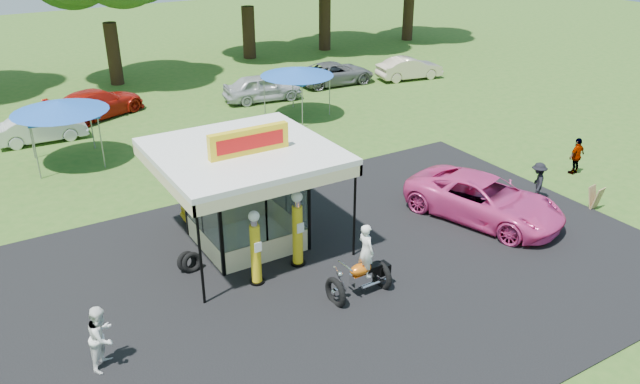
# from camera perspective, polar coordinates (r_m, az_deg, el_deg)

# --- Properties ---
(ground) EXTENTS (120.00, 120.00, 0.00)m
(ground) POSITION_cam_1_polar(r_m,az_deg,el_deg) (18.31, 5.99, -9.63)
(ground) COLOR #2F591C
(ground) RESTS_ON ground
(asphalt_apron) EXTENTS (20.00, 14.00, 0.04)m
(asphalt_apron) POSITION_cam_1_polar(r_m,az_deg,el_deg) (19.65, 2.48, -6.79)
(asphalt_apron) COLOR black
(asphalt_apron) RESTS_ON ground
(gas_station_kiosk) EXTENTS (5.40, 5.40, 4.18)m
(gas_station_kiosk) POSITION_cam_1_polar(r_m,az_deg,el_deg) (20.28, -6.86, -0.24)
(gas_station_kiosk) COLOR white
(gas_station_kiosk) RESTS_ON ground
(gas_pump_left) EXTENTS (0.45, 0.45, 2.43)m
(gas_pump_left) POSITION_cam_1_polar(r_m,az_deg,el_deg) (18.34, -5.92, -5.27)
(gas_pump_left) COLOR black
(gas_pump_left) RESTS_ON ground
(gas_pump_right) EXTENTS (0.47, 0.47, 2.54)m
(gas_pump_right) POSITION_cam_1_polar(r_m,az_deg,el_deg) (19.15, -2.07, -3.55)
(gas_pump_right) COLOR black
(gas_pump_right) RESTS_ON ground
(motorcycle) EXTENTS (1.96, 0.97, 2.32)m
(motorcycle) POSITION_cam_1_polar(r_m,az_deg,el_deg) (17.99, 3.98, -6.82)
(motorcycle) COLOR black
(motorcycle) RESTS_ON ground
(spare_tires) EXTENTS (0.82, 0.56, 0.68)m
(spare_tires) POSITION_cam_1_polar(r_m,az_deg,el_deg) (19.67, -11.86, -6.28)
(spare_tires) COLOR black
(spare_tires) RESTS_ON ground
(a_frame_sign) EXTENTS (0.50, 0.49, 0.86)m
(a_frame_sign) POSITION_cam_1_polar(r_m,az_deg,el_deg) (25.19, 23.85, -0.49)
(a_frame_sign) COLOR #593819
(a_frame_sign) RESTS_ON ground
(kiosk_car) EXTENTS (2.82, 1.13, 0.96)m
(kiosk_car) POSITION_cam_1_polar(r_m,az_deg,el_deg) (22.68, -9.05, -1.18)
(kiosk_car) COLOR yellow
(kiosk_car) RESTS_ON ground
(pink_sedan) EXTENTS (4.13, 6.13, 1.56)m
(pink_sedan) POSITION_cam_1_polar(r_m,az_deg,el_deg) (22.89, 14.78, -0.64)
(pink_sedan) COLOR #E53E8F
(pink_sedan) RESTS_ON ground
(spectator_west) EXTENTS (1.03, 1.05, 1.71)m
(spectator_west) POSITION_cam_1_polar(r_m,az_deg,el_deg) (16.29, -19.30, -12.39)
(spectator_west) COLOR white
(spectator_west) RESTS_ON ground
(spectator_east_a) EXTENTS (1.12, 1.11, 1.55)m
(spectator_east_a) POSITION_cam_1_polar(r_m,az_deg,el_deg) (24.88, 19.27, 0.86)
(spectator_east_a) COLOR black
(spectator_east_a) RESTS_ON ground
(spectator_east_b) EXTENTS (0.95, 0.45, 1.58)m
(spectator_east_b) POSITION_cam_1_polar(r_m,az_deg,el_deg) (28.04, 22.41, 3.07)
(spectator_east_b) COLOR gray
(spectator_east_b) RESTS_ON ground
(bg_car_a) EXTENTS (4.07, 1.55, 1.33)m
(bg_car_a) POSITION_cam_1_polar(r_m,az_deg,el_deg) (32.41, -24.13, 5.36)
(bg_car_a) COLOR silver
(bg_car_a) RESTS_ON ground
(bg_car_b) EXTENTS (5.57, 4.05, 1.50)m
(bg_car_b) POSITION_cam_1_polar(r_m,az_deg,el_deg) (35.13, -19.69, 7.65)
(bg_car_b) COLOR #B1180D
(bg_car_b) RESTS_ON ground
(bg_car_c) EXTENTS (4.65, 2.36, 1.52)m
(bg_car_c) POSITION_cam_1_polar(r_m,az_deg,el_deg) (36.14, -5.29, 9.48)
(bg_car_c) COLOR #BCBEC1
(bg_car_c) RESTS_ON ground
(bg_car_d) EXTENTS (5.08, 2.57, 1.38)m
(bg_car_d) POSITION_cam_1_polar(r_m,az_deg,el_deg) (39.53, 1.41, 10.82)
(bg_car_d) COLOR slate
(bg_car_d) RESTS_ON ground
(bg_car_e) EXTENTS (4.42, 2.17, 1.39)m
(bg_car_e) POSITION_cam_1_polar(r_m,az_deg,el_deg) (41.08, 8.18, 11.14)
(bg_car_e) COLOR beige
(bg_car_e) RESTS_ON ground
(tent_west) EXTENTS (3.99, 3.99, 2.79)m
(tent_west) POSITION_cam_1_polar(r_m,az_deg,el_deg) (28.66, -22.71, 7.18)
(tent_west) COLOR gray
(tent_west) RESTS_ON ground
(tent_east) EXTENTS (3.80, 3.80, 2.66)m
(tent_east) POSITION_cam_1_polar(r_m,az_deg,el_deg) (32.76, -2.12, 10.92)
(tent_east) COLOR gray
(tent_east) RESTS_ON ground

